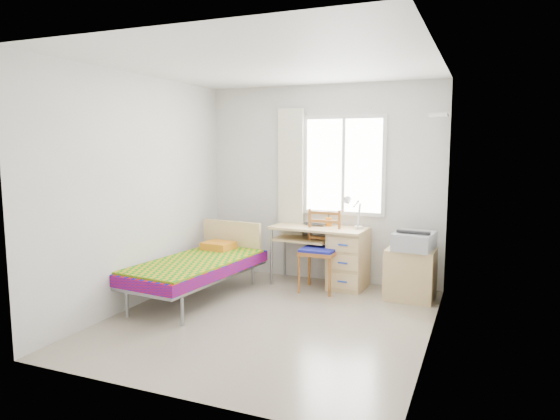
% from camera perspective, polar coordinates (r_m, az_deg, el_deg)
% --- Properties ---
extents(floor, '(3.50, 3.50, 0.00)m').
position_cam_1_polar(floor, '(5.34, -1.17, -12.42)').
color(floor, '#BCAD93').
rests_on(floor, ground).
extents(ceiling, '(3.50, 3.50, 0.00)m').
position_cam_1_polar(ceiling, '(5.09, -1.25, 16.31)').
color(ceiling, white).
rests_on(ceiling, wall_back).
extents(wall_back, '(3.20, 0.00, 3.20)m').
position_cam_1_polar(wall_back, '(6.69, 4.82, 2.99)').
color(wall_back, silver).
rests_on(wall_back, ground).
extents(wall_left, '(0.00, 3.50, 3.50)m').
position_cam_1_polar(wall_left, '(5.88, -15.66, 2.13)').
color(wall_left, silver).
rests_on(wall_left, ground).
extents(wall_right, '(0.00, 3.50, 3.50)m').
position_cam_1_polar(wall_right, '(4.65, 17.16, 0.75)').
color(wall_right, silver).
rests_on(wall_right, ground).
extents(window, '(1.10, 0.04, 1.30)m').
position_cam_1_polar(window, '(6.57, 7.29, 5.06)').
color(window, white).
rests_on(window, wall_back).
extents(curtain, '(0.35, 0.05, 1.70)m').
position_cam_1_polar(curtain, '(6.75, 1.25, 4.33)').
color(curtain, beige).
rests_on(curtain, wall_back).
extents(floating_shelf, '(0.20, 0.32, 0.03)m').
position_cam_1_polar(floating_shelf, '(6.04, 17.69, 10.27)').
color(floating_shelf, white).
rests_on(floating_shelf, wall_right).
extents(bed, '(1.06, 1.95, 0.81)m').
position_cam_1_polar(bed, '(6.06, -9.23, -6.24)').
color(bed, gray).
rests_on(bed, floor).
extents(desk, '(1.26, 0.64, 0.76)m').
position_cam_1_polar(desk, '(6.44, 7.22, -5.18)').
color(desk, '#D5B76F').
rests_on(desk, floor).
extents(chair, '(0.44, 0.44, 1.02)m').
position_cam_1_polar(chair, '(6.27, 4.72, -4.07)').
color(chair, brown).
rests_on(chair, floor).
extents(cabinet, '(0.57, 0.51, 0.60)m').
position_cam_1_polar(cabinet, '(6.14, 14.67, -7.06)').
color(cabinet, tan).
rests_on(cabinet, floor).
extents(printer, '(0.48, 0.54, 0.21)m').
position_cam_1_polar(printer, '(6.02, 15.10, -3.39)').
color(printer, '#A3A6AB').
rests_on(printer, cabinet).
extents(laptop, '(0.35, 0.27, 0.02)m').
position_cam_1_polar(laptop, '(6.55, 3.71, -1.71)').
color(laptop, black).
rests_on(laptop, desk).
extents(pen_cup, '(0.09, 0.09, 0.11)m').
position_cam_1_polar(pen_cup, '(6.55, 5.60, -1.35)').
color(pen_cup, '#CB6016').
rests_on(pen_cup, desk).
extents(task_lamp, '(0.23, 0.33, 0.42)m').
position_cam_1_polar(task_lamp, '(6.26, 8.21, 0.15)').
color(task_lamp, white).
rests_on(task_lamp, desk).
extents(book, '(0.17, 0.22, 0.02)m').
position_cam_1_polar(book, '(6.56, 2.45, -3.33)').
color(book, gray).
rests_on(book, desk).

